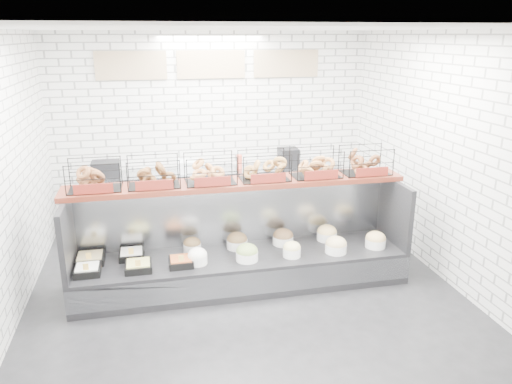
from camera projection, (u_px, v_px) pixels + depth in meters
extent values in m
plane|color=black|center=(247.00, 295.00, 5.89)|extent=(5.50, 5.50, 0.00)
cube|color=white|center=(213.00, 128.00, 8.00)|extent=(5.00, 0.02, 3.00)
cube|color=white|center=(451.00, 161.00, 5.95)|extent=(0.02, 5.50, 3.00)
cube|color=white|center=(245.00, 28.00, 4.99)|extent=(5.00, 5.50, 0.02)
cube|color=#CEB48F|center=(131.00, 65.00, 7.43)|extent=(1.05, 0.03, 0.42)
cube|color=#CEB48F|center=(211.00, 64.00, 7.67)|extent=(1.05, 0.03, 0.42)
cube|color=#CEB48F|center=(286.00, 64.00, 7.92)|extent=(1.05, 0.03, 0.42)
cube|color=black|center=(242.00, 269.00, 6.11)|extent=(4.00, 0.90, 0.40)
cube|color=#93969B|center=(249.00, 284.00, 5.70)|extent=(4.00, 0.03, 0.28)
cube|color=#93969B|center=(235.00, 212.00, 6.31)|extent=(4.00, 0.08, 0.80)
cube|color=black|center=(67.00, 237.00, 5.53)|extent=(0.06, 0.90, 0.80)
cube|color=black|center=(394.00, 211.00, 6.33)|extent=(0.06, 0.90, 0.80)
cube|color=black|center=(88.00, 271.00, 5.53)|extent=(0.28, 0.28, 0.08)
cube|color=white|center=(87.00, 268.00, 5.52)|extent=(0.24, 0.24, 0.04)
cube|color=#FAC757|center=(86.00, 267.00, 5.41)|extent=(0.06, 0.01, 0.08)
cube|color=black|center=(90.00, 259.00, 5.82)|extent=(0.32, 0.32, 0.08)
cube|color=#CDB77E|center=(90.00, 256.00, 5.81)|extent=(0.27, 0.27, 0.04)
cube|color=#FAC757|center=(89.00, 256.00, 5.68)|extent=(0.06, 0.01, 0.08)
cube|color=black|center=(139.00, 267.00, 5.63)|extent=(0.30, 0.30, 0.08)
cube|color=#D0CA6A|center=(138.00, 264.00, 5.62)|extent=(0.25, 0.25, 0.04)
cube|color=#FAC757|center=(138.00, 263.00, 5.50)|extent=(0.06, 0.01, 0.08)
cube|color=black|center=(132.00, 255.00, 5.93)|extent=(0.29, 0.29, 0.08)
cube|color=white|center=(131.00, 252.00, 5.92)|extent=(0.25, 0.25, 0.04)
cube|color=#FAC757|center=(131.00, 251.00, 5.81)|extent=(0.06, 0.01, 0.08)
cube|color=black|center=(181.00, 262.00, 5.73)|extent=(0.27, 0.27, 0.08)
cube|color=#C55E29|center=(181.00, 259.00, 5.72)|extent=(0.23, 0.23, 0.04)
cube|color=#FAC757|center=(181.00, 259.00, 5.62)|extent=(0.06, 0.01, 0.08)
cylinder|color=white|center=(198.00, 259.00, 5.78)|extent=(0.23, 0.23, 0.11)
ellipsoid|color=white|center=(197.00, 254.00, 5.76)|extent=(0.22, 0.22, 0.16)
cylinder|color=white|center=(192.00, 248.00, 6.09)|extent=(0.22, 0.22, 0.11)
ellipsoid|color=brown|center=(192.00, 243.00, 6.07)|extent=(0.21, 0.21, 0.15)
cylinder|color=white|center=(247.00, 256.00, 5.87)|extent=(0.26, 0.26, 0.11)
ellipsoid|color=#7D984D|center=(247.00, 251.00, 5.85)|extent=(0.26, 0.26, 0.18)
cylinder|color=white|center=(237.00, 244.00, 6.21)|extent=(0.26, 0.26, 0.11)
ellipsoid|color=brown|center=(237.00, 239.00, 6.19)|extent=(0.26, 0.26, 0.18)
cylinder|color=white|center=(292.00, 252.00, 5.97)|extent=(0.21, 0.21, 0.11)
ellipsoid|color=#D5C983|center=(292.00, 247.00, 5.95)|extent=(0.21, 0.21, 0.15)
cylinder|color=white|center=(283.00, 240.00, 6.32)|extent=(0.26, 0.26, 0.11)
ellipsoid|color=brown|center=(283.00, 236.00, 6.30)|extent=(0.26, 0.26, 0.18)
cylinder|color=white|center=(336.00, 248.00, 6.08)|extent=(0.26, 0.26, 0.11)
ellipsoid|color=tan|center=(336.00, 244.00, 6.06)|extent=(0.26, 0.26, 0.18)
cylinder|color=white|center=(327.00, 236.00, 6.45)|extent=(0.26, 0.26, 0.11)
ellipsoid|color=#F2CD7C|center=(327.00, 232.00, 6.43)|extent=(0.25, 0.25, 0.18)
cylinder|color=white|center=(375.00, 243.00, 6.24)|extent=(0.26, 0.26, 0.11)
ellipsoid|color=tan|center=(376.00, 238.00, 6.22)|extent=(0.25, 0.25, 0.18)
cube|color=#49180F|center=(238.00, 183.00, 6.01)|extent=(4.10, 0.50, 0.06)
cube|color=black|center=(94.00, 175.00, 5.61)|extent=(0.60, 0.38, 0.34)
cube|color=maroon|center=(93.00, 189.00, 5.45)|extent=(0.42, 0.02, 0.11)
cube|color=black|center=(153.00, 172.00, 5.74)|extent=(0.60, 0.38, 0.34)
cube|color=maroon|center=(154.00, 185.00, 5.59)|extent=(0.42, 0.02, 0.11)
cube|color=black|center=(210.00, 169.00, 5.88)|extent=(0.60, 0.38, 0.34)
cube|color=maroon|center=(213.00, 182.00, 5.72)|extent=(0.42, 0.02, 0.11)
cube|color=black|center=(264.00, 166.00, 6.01)|extent=(0.60, 0.38, 0.34)
cube|color=maroon|center=(268.00, 178.00, 5.85)|extent=(0.42, 0.02, 0.11)
cube|color=black|center=(316.00, 163.00, 6.15)|extent=(0.60, 0.38, 0.34)
cube|color=maroon|center=(321.00, 175.00, 5.99)|extent=(0.42, 0.02, 0.11)
cube|color=black|center=(366.00, 160.00, 6.28)|extent=(0.60, 0.38, 0.34)
cube|color=maroon|center=(372.00, 172.00, 6.12)|extent=(0.42, 0.02, 0.11)
cube|color=#93969B|center=(217.00, 197.00, 8.02)|extent=(4.00, 0.60, 0.90)
cube|color=black|center=(106.00, 169.00, 7.45)|extent=(0.40, 0.30, 0.24)
cube|color=silver|center=(189.00, 166.00, 7.72)|extent=(0.35, 0.28, 0.18)
cylinder|color=#D84E36|center=(239.00, 162.00, 7.92)|extent=(0.09, 0.09, 0.22)
cube|color=black|center=(288.00, 157.00, 8.03)|extent=(0.30, 0.30, 0.30)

